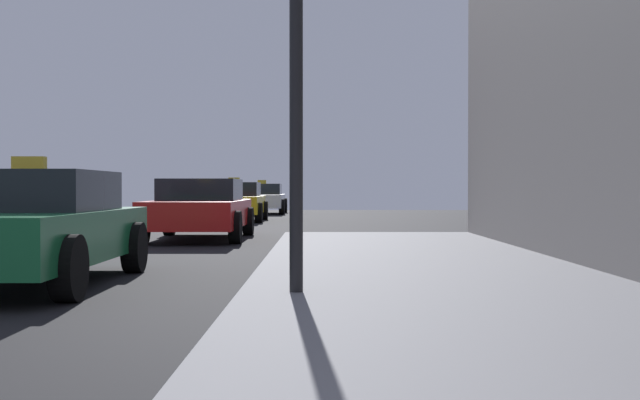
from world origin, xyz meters
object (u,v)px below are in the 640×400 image
Objects in this scene: car_red at (199,208)px; car_yellow at (233,201)px; car_green at (23,226)px; car_white at (261,198)px.

car_yellow is (-0.29, 9.75, -0.00)m from car_red.
car_green is at bearing 84.90° from car_red.
car_yellow is 8.18m from car_white.
car_white is (0.06, 17.92, -0.00)m from car_red.
car_yellow is 0.99× the size of car_white.
car_yellow is at bearing -91.44° from car_green.
car_white is at bearing -90.18° from car_red.
car_yellow is (0.45, 18.14, -0.00)m from car_green.
car_red is at bearing 89.82° from car_white.
car_red is at bearing 91.73° from car_yellow.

